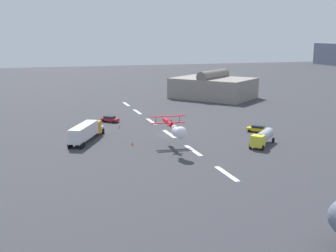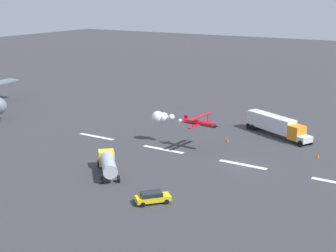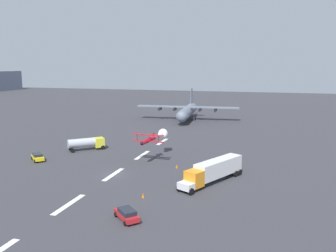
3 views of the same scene
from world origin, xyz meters
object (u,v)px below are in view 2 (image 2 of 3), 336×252
object	(u,v)px
airport_staff_sedan	(153,197)
traffic_cone_near	(318,156)
semi_truck_orange	(276,125)
traffic_cone_far	(227,139)
fuel_tanker_truck	(108,163)
stunt_biplane_red	(171,119)

from	to	relation	value
airport_staff_sedan	traffic_cone_near	xyz separation A→B (m)	(-13.60, -29.03, -0.44)
semi_truck_orange	traffic_cone_far	bearing A→B (deg)	53.05
traffic_cone_far	fuel_tanker_truck	bearing A→B (deg)	71.25
airport_staff_sedan	stunt_biplane_red	bearing A→B (deg)	-64.22
fuel_tanker_truck	traffic_cone_near	size ratio (longest dim) A/B	10.45
airport_staff_sedan	traffic_cone_far	world-z (taller)	airport_staff_sedan
stunt_biplane_red	semi_truck_orange	distance (m)	20.75
stunt_biplane_red	airport_staff_sedan	world-z (taller)	stunt_biplane_red
fuel_tanker_truck	traffic_cone_far	size ratio (longest dim) A/B	10.45
stunt_biplane_red	traffic_cone_near	size ratio (longest dim) A/B	18.21
fuel_tanker_truck	airport_staff_sedan	xyz separation A→B (m)	(-11.40, 5.25, -0.92)
fuel_tanker_truck	traffic_cone_far	bearing A→B (deg)	-108.75
semi_truck_orange	traffic_cone_far	xyz separation A→B (m)	(6.24, 8.30, -1.76)
traffic_cone_near	stunt_biplane_red	bearing A→B (deg)	12.69
semi_truck_orange	fuel_tanker_truck	bearing A→B (deg)	66.07
stunt_biplane_red	fuel_tanker_truck	bearing A→B (deg)	89.73
fuel_tanker_truck	stunt_biplane_red	bearing A→B (deg)	-90.27
traffic_cone_near	traffic_cone_far	world-z (taller)	same
semi_truck_orange	traffic_cone_near	size ratio (longest dim) A/B	19.56
stunt_biplane_red	semi_truck_orange	world-z (taller)	stunt_biplane_red
semi_truck_orange	traffic_cone_far	distance (m)	10.53
fuel_tanker_truck	traffic_cone_far	world-z (taller)	fuel_tanker_truck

